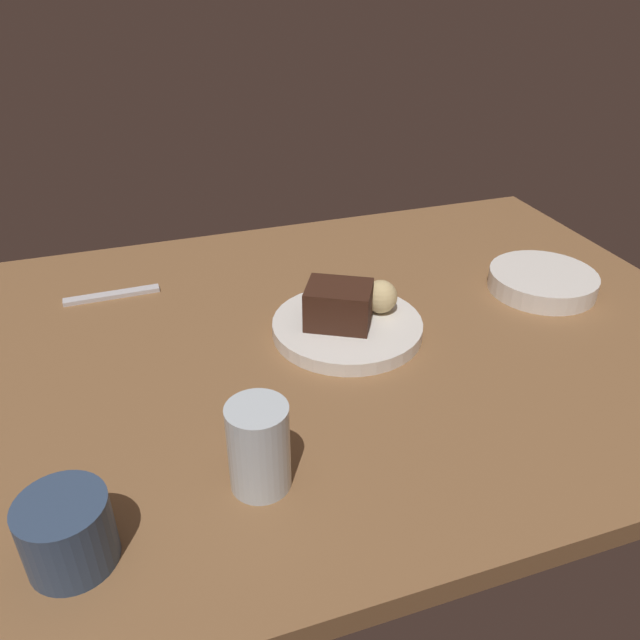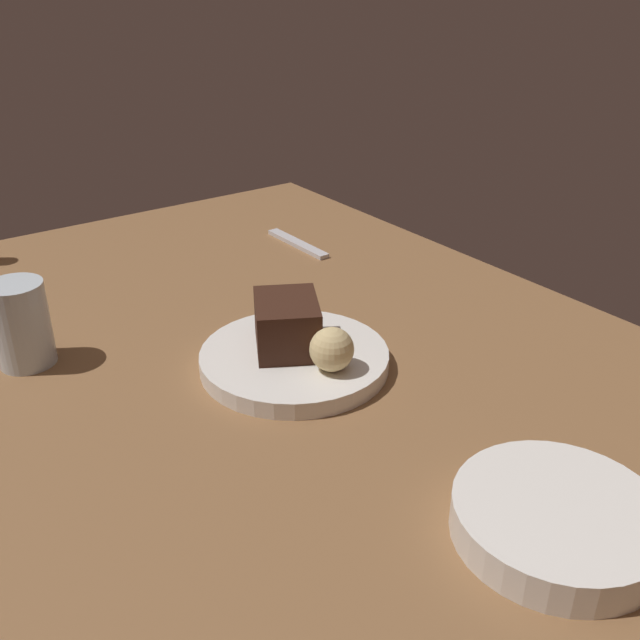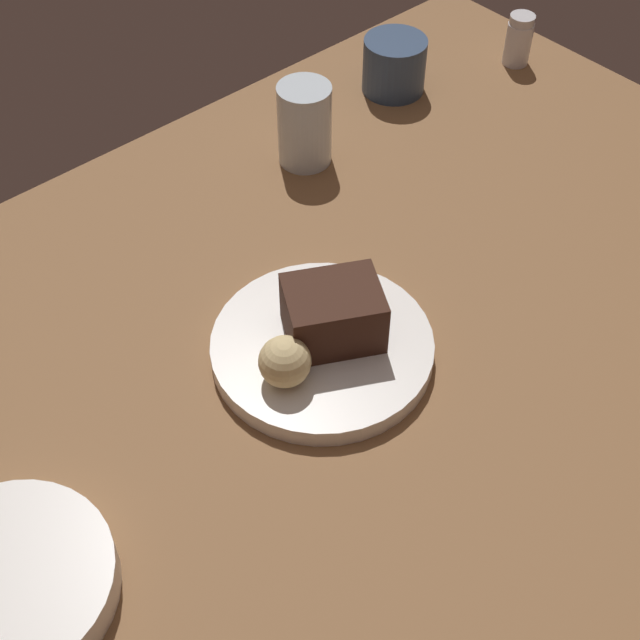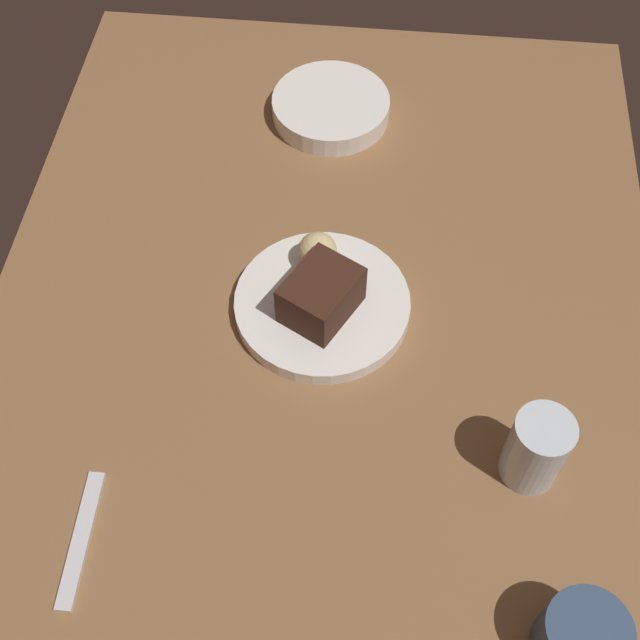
{
  "view_description": "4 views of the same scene",
  "coord_description": "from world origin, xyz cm",
  "px_view_note": "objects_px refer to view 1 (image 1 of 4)",
  "views": [
    {
      "loc": [
        -24.72,
        -71.95,
        52.18
      ],
      "look_at": [
        -1.89,
        -4.22,
        8.76
      ],
      "focal_mm": 34.95,
      "sensor_mm": 36.0,
      "label": 1
    },
    {
      "loc": [
        63.89,
        -39.71,
        45.79
      ],
      "look_at": [
        3.29,
        4.01,
        7.74
      ],
      "focal_mm": 40.2,
      "sensor_mm": 36.0,
      "label": 2
    },
    {
      "loc": [
        40.93,
        41.87,
        70.19
      ],
      "look_at": [
        2.59,
        -1.63,
        5.91
      ],
      "focal_mm": 49.5,
      "sensor_mm": 36.0,
      "label": 3
    },
    {
      "loc": [
        -56.24,
        -5.88,
        89.94
      ],
      "look_at": [
        0.45,
        -0.06,
        5.48
      ],
      "focal_mm": 47.26,
      "sensor_mm": 36.0,
      "label": 4
    }
  ],
  "objects_px": {
    "dessert_plate": "(347,327)",
    "dessert_spoon": "(112,295)",
    "bread_roll": "(381,297)",
    "side_bowl": "(542,281)",
    "coffee_cup": "(67,532)",
    "chocolate_cake_slice": "(338,304)",
    "water_glass": "(259,447)"
  },
  "relations": [
    {
      "from": "chocolate_cake_slice",
      "to": "coffee_cup",
      "type": "relative_size",
      "value": 1.1
    },
    {
      "from": "water_glass",
      "to": "side_bowl",
      "type": "distance_m",
      "value": 0.61
    },
    {
      "from": "chocolate_cake_slice",
      "to": "water_glass",
      "type": "height_order",
      "value": "water_glass"
    },
    {
      "from": "side_bowl",
      "to": "coffee_cup",
      "type": "xyz_separation_m",
      "value": [
        -0.73,
        -0.31,
        0.02
      ]
    },
    {
      "from": "coffee_cup",
      "to": "bread_roll",
      "type": "bearing_deg",
      "value": 34.32
    },
    {
      "from": "water_glass",
      "to": "dessert_plate",
      "type": "bearing_deg",
      "value": 52.51
    },
    {
      "from": "dessert_plate",
      "to": "coffee_cup",
      "type": "relative_size",
      "value": 2.64
    },
    {
      "from": "bread_roll",
      "to": "side_bowl",
      "type": "distance_m",
      "value": 0.3
    },
    {
      "from": "bread_roll",
      "to": "coffee_cup",
      "type": "xyz_separation_m",
      "value": [
        -0.44,
        -0.3,
        -0.01
      ]
    },
    {
      "from": "dessert_plate",
      "to": "coffee_cup",
      "type": "height_order",
      "value": "coffee_cup"
    },
    {
      "from": "side_bowl",
      "to": "chocolate_cake_slice",
      "type": "bearing_deg",
      "value": -176.99
    },
    {
      "from": "side_bowl",
      "to": "dessert_spoon",
      "type": "relative_size",
      "value": 1.16
    },
    {
      "from": "water_glass",
      "to": "side_bowl",
      "type": "xyz_separation_m",
      "value": [
        0.54,
        0.27,
        -0.03
      ]
    },
    {
      "from": "coffee_cup",
      "to": "water_glass",
      "type": "bearing_deg",
      "value": 11.25
    },
    {
      "from": "dessert_plate",
      "to": "chocolate_cake_slice",
      "type": "xyz_separation_m",
      "value": [
        -0.01,
        0.0,
        0.04
      ]
    },
    {
      "from": "dessert_plate",
      "to": "dessert_spoon",
      "type": "relative_size",
      "value": 1.46
    },
    {
      "from": "side_bowl",
      "to": "bread_roll",
      "type": "bearing_deg",
      "value": -177.85
    },
    {
      "from": "dessert_plate",
      "to": "dessert_spoon",
      "type": "height_order",
      "value": "dessert_plate"
    },
    {
      "from": "bread_roll",
      "to": "coffee_cup",
      "type": "relative_size",
      "value": 0.6
    },
    {
      "from": "water_glass",
      "to": "coffee_cup",
      "type": "distance_m",
      "value": 0.19
    },
    {
      "from": "water_glass",
      "to": "coffee_cup",
      "type": "height_order",
      "value": "water_glass"
    },
    {
      "from": "coffee_cup",
      "to": "dessert_plate",
      "type": "bearing_deg",
      "value": 37.14
    },
    {
      "from": "side_bowl",
      "to": "dessert_plate",
      "type": "bearing_deg",
      "value": -176.53
    },
    {
      "from": "dessert_plate",
      "to": "bread_roll",
      "type": "height_order",
      "value": "bread_roll"
    },
    {
      "from": "bread_roll",
      "to": "dessert_spoon",
      "type": "distance_m",
      "value": 0.44
    },
    {
      "from": "water_glass",
      "to": "chocolate_cake_slice",
      "type": "bearing_deg",
      "value": 54.82
    },
    {
      "from": "bread_roll",
      "to": "side_bowl",
      "type": "height_order",
      "value": "bread_roll"
    },
    {
      "from": "bread_roll",
      "to": "side_bowl",
      "type": "xyz_separation_m",
      "value": [
        0.3,
        0.01,
        -0.03
      ]
    },
    {
      "from": "chocolate_cake_slice",
      "to": "coffee_cup",
      "type": "height_order",
      "value": "chocolate_cake_slice"
    },
    {
      "from": "side_bowl",
      "to": "coffee_cup",
      "type": "distance_m",
      "value": 0.79
    },
    {
      "from": "dessert_spoon",
      "to": "bread_roll",
      "type": "bearing_deg",
      "value": 149.87
    },
    {
      "from": "bread_roll",
      "to": "dessert_plate",
      "type": "bearing_deg",
      "value": -169.74
    }
  ]
}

